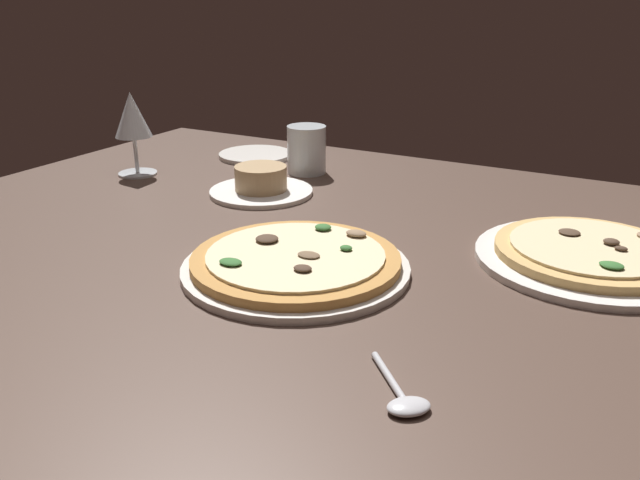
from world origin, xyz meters
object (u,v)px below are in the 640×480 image
at_px(pizza_side, 590,255).
at_px(ramekin_on_saucer, 261,184).
at_px(wine_glass_near, 132,119).
at_px(side_plate, 255,155).
at_px(water_glass, 307,153).
at_px(pizza_main, 296,263).
at_px(spoon, 403,398).

relative_size(pizza_side, ramekin_on_saucer, 1.64).
relative_size(wine_glass_near, side_plate, 1.02).
bearing_deg(water_glass, pizza_main, -61.71).
height_order(wine_glass_near, water_glass, wine_glass_near).
height_order(water_glass, spoon, water_glass).
relative_size(pizza_side, water_glass, 3.24).
relative_size(ramekin_on_saucer, spoon, 1.96).
bearing_deg(spoon, pizza_main, 138.99).
distance_m(pizza_main, water_glass, 0.48).
relative_size(wine_glass_near, spoon, 1.71).
xyz_separation_m(pizza_main, water_glass, (-0.23, 0.42, 0.03)).
height_order(pizza_main, wine_glass_near, wine_glass_near).
bearing_deg(pizza_side, pizza_main, -146.82).
height_order(wine_glass_near, side_plate, wine_glass_near).
xyz_separation_m(pizza_side, water_glass, (-0.56, 0.21, 0.03)).
relative_size(ramekin_on_saucer, side_plate, 1.17).
height_order(pizza_main, spoon, pizza_main).
bearing_deg(wine_glass_near, water_glass, 31.15).
bearing_deg(pizza_side, spoon, -103.12).
bearing_deg(pizza_main, ramekin_on_saucer, 131.05).
height_order(ramekin_on_saucer, wine_glass_near, wine_glass_near).
bearing_deg(pizza_side, ramekin_on_saucer, 175.28).
bearing_deg(ramekin_on_saucer, water_glass, 90.07).
relative_size(wine_glass_near, water_glass, 1.72).
distance_m(wine_glass_near, water_glass, 0.34).
bearing_deg(spoon, water_glass, 126.34).
distance_m(pizza_side, side_plate, 0.77).
bearing_deg(water_glass, spoon, -53.66).
relative_size(pizza_main, wine_glass_near, 1.86).
distance_m(wine_glass_near, spoon, 0.88).
distance_m(pizza_main, side_plate, 0.62).
xyz_separation_m(pizza_side, ramekin_on_saucer, (-0.56, 0.05, 0.01)).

